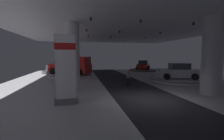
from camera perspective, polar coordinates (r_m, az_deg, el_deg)
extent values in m
cube|color=#B2B2B7|center=(10.03, 14.06, -10.80)|extent=(24.00, 44.00, 0.05)
cube|color=#232328|center=(10.02, 14.06, -10.64)|extent=(4.40, 44.00, 0.01)
cube|color=silver|center=(10.06, 14.80, 21.41)|extent=(24.00, 44.00, 0.10)
cylinder|color=black|center=(11.39, -7.95, 18.37)|extent=(0.16, 0.16, 0.22)
cylinder|color=black|center=(16.10, -9.46, 14.43)|extent=(0.16, 0.16, 0.22)
cylinder|color=black|center=(20.88, -8.87, 12.28)|extent=(0.16, 0.16, 0.22)
cylinder|color=black|center=(12.05, 10.65, 17.60)|extent=(0.16, 0.16, 0.22)
cylinder|color=black|center=(16.82, 2.89, 14.09)|extent=(0.16, 0.16, 0.22)
cylinder|color=black|center=(21.26, -0.45, 12.21)|extent=(0.16, 0.16, 0.22)
cylinder|color=black|center=(14.38, 28.22, 15.03)|extent=(0.16, 0.16, 0.22)
cylinder|color=black|center=(18.44, 17.56, 13.06)|extent=(0.16, 0.16, 0.22)
cylinder|color=black|center=(22.75, 12.35, 11.63)|extent=(0.16, 0.16, 0.22)
cylinder|color=silver|center=(13.27, -14.78, 5.17)|extent=(1.27, 1.27, 5.50)
cylinder|color=#ADADB2|center=(12.71, 33.37, 4.51)|extent=(1.32, 1.32, 5.50)
cube|color=slate|center=(9.31, -16.68, -10.83)|extent=(1.32, 0.75, 0.35)
cube|color=white|center=(8.98, -16.99, 1.16)|extent=(1.14, 0.65, 3.53)
cube|color=red|center=(8.98, -17.19, 8.37)|extent=(1.17, 0.68, 0.36)
cylinder|color=silver|center=(21.08, -15.22, -1.92)|extent=(5.57, 5.57, 0.36)
cylinder|color=black|center=(21.06, -15.23, -1.51)|extent=(5.68, 5.68, 0.05)
cube|color=red|center=(20.99, -15.28, 0.61)|extent=(5.67, 4.32, 1.20)
cube|color=red|center=(20.10, -11.20, 3.50)|extent=(2.39, 2.47, 1.00)
cube|color=#28333D|center=(20.34, -12.48, 3.49)|extent=(0.88, 1.59, 0.75)
cylinder|color=black|center=(21.16, -9.31, -0.14)|extent=(0.87, 0.64, 0.84)
cylinder|color=black|center=(19.08, -12.34, -0.76)|extent=(0.87, 0.64, 0.84)
cylinder|color=black|center=(23.00, -17.69, 0.10)|extent=(0.87, 0.64, 0.84)
cylinder|color=black|center=(21.09, -21.24, -0.44)|extent=(0.87, 0.64, 0.84)
cylinder|color=silver|center=(18.28, 23.20, -3.37)|extent=(5.51, 5.51, 0.26)
cylinder|color=black|center=(18.26, 23.21, -3.06)|extent=(5.62, 5.62, 0.05)
cube|color=silver|center=(18.19, 23.28, -1.06)|extent=(4.52, 2.80, 0.90)
cube|color=#2D3842|center=(18.18, 23.81, 1.28)|extent=(2.23, 1.99, 0.70)
cylinder|color=black|center=(16.82, 19.85, -2.35)|extent=(0.71, 0.38, 0.68)
cylinder|color=black|center=(18.73, 18.09, -1.56)|extent=(0.71, 0.38, 0.68)
cylinder|color=black|center=(17.86, 28.67, -2.25)|extent=(0.71, 0.38, 0.68)
cylinder|color=black|center=(19.67, 26.16, -1.53)|extent=(0.71, 0.38, 0.68)
sphere|color=white|center=(17.09, 17.38, -0.87)|extent=(0.18, 0.18, 0.18)
sphere|color=white|center=(18.05, 16.61, -0.54)|extent=(0.18, 0.18, 0.18)
cylinder|color=#333338|center=(26.75, -18.62, -0.64)|extent=(5.84, 5.84, 0.26)
cylinder|color=white|center=(26.74, -18.63, -0.43)|extent=(5.96, 5.96, 0.05)
cube|color=silver|center=(26.69, -18.67, 0.94)|extent=(4.36, 2.20, 0.90)
cube|color=#2D3842|center=(26.61, -18.40, 2.55)|extent=(2.04, 1.74, 0.70)
cylinder|color=black|center=(26.10, -22.19, 0.15)|extent=(0.70, 0.29, 0.68)
cylinder|color=black|center=(28.02, -21.06, 0.50)|extent=(0.70, 0.29, 0.68)
cylinder|color=black|center=(25.45, -16.01, 0.21)|extent=(0.70, 0.29, 0.68)
cylinder|color=black|center=(27.41, -15.28, 0.57)|extent=(0.70, 0.29, 0.68)
sphere|color=white|center=(26.73, -23.22, 1.05)|extent=(0.18, 0.18, 0.18)
sphere|color=white|center=(27.68, -22.61, 1.19)|extent=(0.18, 0.18, 0.18)
cylinder|color=#333338|center=(29.28, 11.52, -0.01)|extent=(5.19, 5.19, 0.26)
cylinder|color=white|center=(29.28, 11.53, 0.19)|extent=(5.30, 5.30, 0.05)
cube|color=maroon|center=(29.23, 11.55, 1.44)|extent=(3.66, 4.54, 0.90)
cube|color=#2D3842|center=(29.34, 11.61, 2.91)|extent=(2.30, 2.43, 0.70)
cylinder|color=black|center=(27.72, 13.23, 0.65)|extent=(0.53, 0.70, 0.68)
cylinder|color=black|center=(27.98, 9.15, 0.76)|extent=(0.53, 0.70, 0.68)
cylinder|color=black|center=(30.56, 13.72, 1.04)|extent=(0.53, 0.70, 0.68)
cylinder|color=black|center=(30.79, 10.02, 1.14)|extent=(0.53, 0.70, 0.68)
sphere|color=white|center=(27.12, 12.06, 1.39)|extent=(0.18, 0.18, 0.18)
sphere|color=white|center=(27.25, 9.99, 1.44)|extent=(0.18, 0.18, 0.18)
cylinder|color=black|center=(13.86, 6.32, -4.46)|extent=(0.14, 0.14, 0.80)
cylinder|color=black|center=(13.93, 5.66, -4.40)|extent=(0.14, 0.14, 0.80)
cylinder|color=#6B665B|center=(13.80, 6.02, -1.73)|extent=(0.32, 0.32, 0.62)
sphere|color=#99755B|center=(13.76, 6.03, 0.01)|extent=(0.22, 0.22, 0.22)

